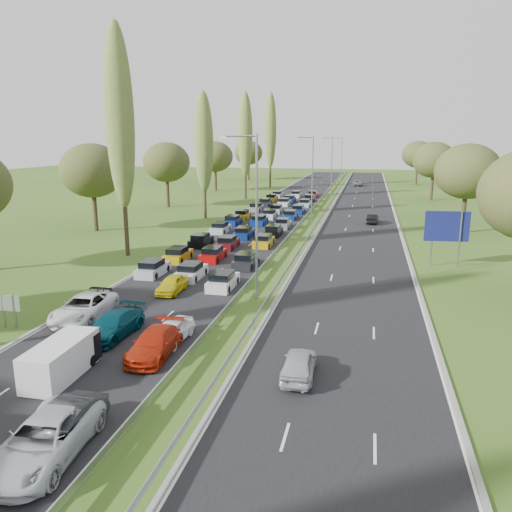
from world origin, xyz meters
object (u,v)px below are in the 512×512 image
Objects in this scene: white_van_rear at (63,358)px; info_sign at (9,307)px; direction_sign at (447,229)px; near_car_2 at (84,308)px; near_car_3 at (84,307)px.

info_sign is (-7.20, 5.13, 0.42)m from white_van_rear.
white_van_rear is 0.88× the size of direction_sign.
info_sign reaches higher than near_car_2.
info_sign is at bearing 142.86° from white_van_rear.
info_sign is (-3.80, -2.25, 0.55)m from near_car_2.
near_car_2 is at bearing 113.03° from white_van_rear.
white_van_rear is (3.66, -7.85, 0.23)m from near_car_3.
near_car_2 is 1.20× the size of near_car_3.
white_van_rear is (3.40, -7.38, 0.13)m from near_car_2.
near_car_2 is 1.25× the size of white_van_rear.
direction_sign is at bearing 35.13° from near_car_2.
white_van_rear is 8.85m from info_sign.
direction_sign is (21.60, 27.44, 2.62)m from white_van_rear.
direction_sign is (25.26, 19.59, 2.85)m from near_car_3.
white_van_rear is at bearing -64.76° from near_car_3.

